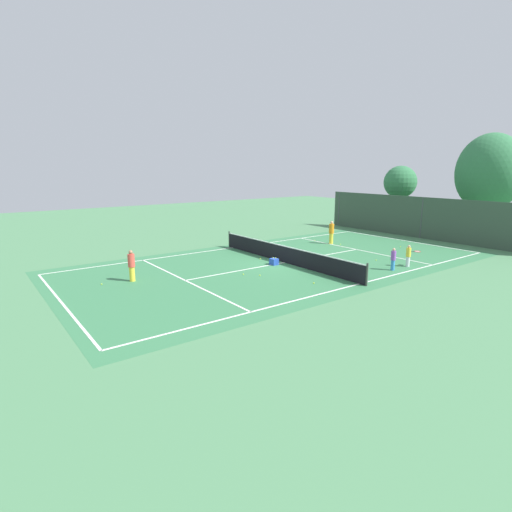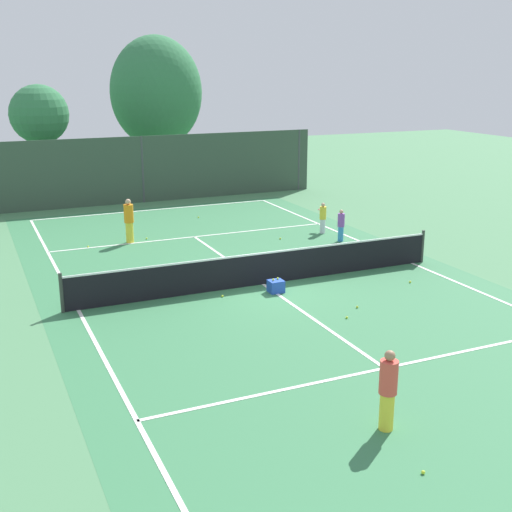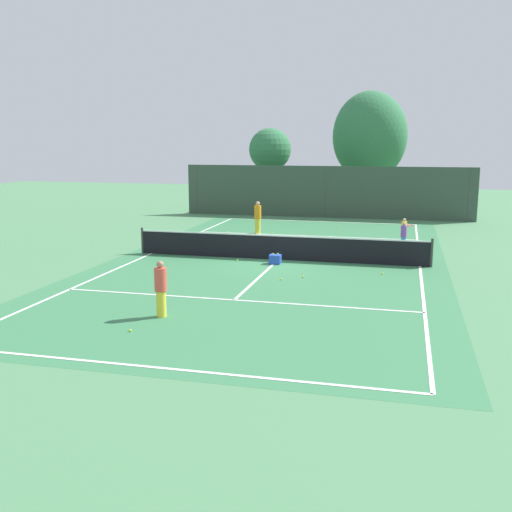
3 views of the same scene
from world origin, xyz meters
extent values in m
plane|color=#4C8456|center=(0.00, 0.00, 0.00)|extent=(80.00, 80.00, 0.00)
cube|color=#387A4C|center=(0.00, 0.00, 0.00)|extent=(13.00, 25.00, 0.00)
cube|color=white|center=(-5.50, 0.00, 0.01)|extent=(0.10, 24.00, 0.01)
cube|color=white|center=(5.50, 0.00, 0.01)|extent=(0.10, 24.00, 0.01)
cube|color=white|center=(0.00, -12.00, 0.01)|extent=(11.00, 0.10, 0.01)
cube|color=white|center=(0.00, 12.00, 0.01)|extent=(11.00, 0.10, 0.01)
cube|color=white|center=(0.00, -6.40, 0.01)|extent=(11.00, 0.10, 0.01)
cube|color=white|center=(0.00, 6.40, 0.01)|extent=(11.00, 0.10, 0.01)
cube|color=white|center=(0.00, 0.00, 0.01)|extent=(0.10, 12.80, 0.01)
cylinder|color=#333833|center=(-5.90, 0.00, 0.55)|extent=(0.10, 0.10, 1.10)
cylinder|color=#333833|center=(5.90, 0.00, 0.55)|extent=(0.10, 0.10, 1.10)
cube|color=black|center=(0.00, 0.00, 0.47)|extent=(11.80, 0.03, 0.95)
cube|color=white|center=(0.00, 0.00, 0.97)|extent=(11.80, 0.04, 0.05)
cube|color=#384C3D|center=(0.00, 14.00, 1.60)|extent=(18.00, 0.06, 3.20)
cylinder|color=#3F4447|center=(-8.50, 14.00, 1.60)|extent=(0.12, 0.12, 3.20)
cylinder|color=#3F4447|center=(0.00, 14.00, 1.60)|extent=(0.12, 0.12, 3.20)
cylinder|color=#3F4447|center=(8.50, 14.00, 1.60)|extent=(0.12, 0.12, 3.20)
cylinder|color=brown|center=(2.30, 19.23, 1.38)|extent=(0.42, 0.42, 2.77)
ellipsoid|color=#337547|center=(2.30, 19.23, 5.04)|extent=(5.06, 4.82, 6.07)
cylinder|color=brown|center=(-4.23, 17.10, 1.54)|extent=(0.31, 0.31, 3.07)
sphere|color=#337547|center=(-4.23, 17.10, 4.15)|extent=(2.87, 2.87, 2.87)
cylinder|color=silver|center=(4.85, 4.91, 0.29)|extent=(0.21, 0.21, 0.57)
cylinder|color=yellow|center=(4.85, 4.91, 0.82)|extent=(0.26, 0.26, 0.50)
sphere|color=tan|center=(4.85, 4.91, 1.15)|extent=(0.15, 0.15, 0.15)
cylinder|color=black|center=(4.98, 5.16, 0.85)|extent=(0.12, 0.19, 0.03)
torus|color=red|center=(5.09, 5.39, 0.85)|extent=(0.44, 0.44, 0.03)
cylinder|color=silver|center=(5.09, 5.39, 0.85)|extent=(0.37, 0.37, 0.00)
cylinder|color=yellow|center=(-1.44, -8.51, 0.36)|extent=(0.26, 0.26, 0.72)
cylinder|color=#E54C3F|center=(-1.44, -8.51, 1.04)|extent=(0.33, 0.33, 0.63)
sphere|color=#A37556|center=(-1.44, -8.51, 1.45)|extent=(0.20, 0.20, 0.20)
cylinder|color=#388CD8|center=(4.85, 3.53, 0.28)|extent=(0.21, 0.21, 0.57)
cylinder|color=purple|center=(4.85, 3.53, 0.82)|extent=(0.26, 0.26, 0.50)
sphere|color=tan|center=(4.85, 3.53, 1.14)|extent=(0.15, 0.15, 0.15)
cylinder|color=yellow|center=(-2.48, 6.58, 0.39)|extent=(0.28, 0.28, 0.77)
cylinder|color=orange|center=(-2.48, 6.58, 1.11)|extent=(0.36, 0.36, 0.68)
sphere|color=tan|center=(-2.48, 6.58, 1.56)|extent=(0.21, 0.21, 0.21)
cube|color=blue|center=(0.04, -0.82, 0.18)|extent=(0.43, 0.38, 0.36)
sphere|color=#CCE533|center=(-0.04, -0.82, 0.39)|extent=(0.07, 0.07, 0.07)
sphere|color=#CCE533|center=(0.13, -0.76, 0.39)|extent=(0.07, 0.07, 0.07)
sphere|color=#CCE533|center=(4.16, -1.71, 0.03)|extent=(0.07, 0.07, 0.07)
sphere|color=#CCE533|center=(0.82, -3.49, 0.03)|extent=(0.07, 0.07, 0.07)
sphere|color=#CCE533|center=(-1.69, -9.92, 0.03)|extent=(0.07, 0.07, 0.07)
sphere|color=#CCE533|center=(3.63, 1.05, 0.03)|extent=(0.07, 0.07, 0.07)
sphere|color=#CCE533|center=(2.88, 4.70, 0.03)|extent=(0.07, 0.07, 0.07)
sphere|color=#CCE533|center=(-4.77, 2.96, 0.03)|extent=(0.07, 0.07, 0.07)
sphere|color=#CCE533|center=(1.50, -2.93, 0.03)|extent=(0.07, 0.07, 0.07)
sphere|color=#CCE533|center=(1.26, 9.54, 0.03)|extent=(0.07, 0.07, 0.07)
sphere|color=#CCE533|center=(-1.55, -0.60, 0.03)|extent=(0.07, 0.07, 0.07)
sphere|color=#CCE533|center=(-1.79, 6.81, 0.03)|extent=(0.07, 0.07, 0.07)
sphere|color=#CCE533|center=(-4.06, 6.48, 0.03)|extent=(0.07, 0.07, 0.07)
camera|label=1|loc=(17.36, -14.95, 5.44)|focal=28.25mm
camera|label=2|loc=(-7.94, -17.31, 6.31)|focal=46.42mm
camera|label=3|loc=(4.81, -22.93, 4.66)|focal=41.69mm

